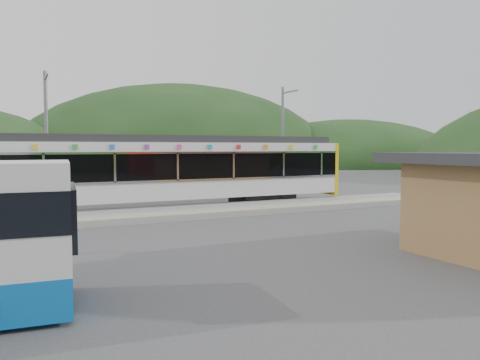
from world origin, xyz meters
name	(u,v)px	position (x,y,z in m)	size (l,w,h in m)	color
ground	(246,224)	(0.00, 0.00, 0.00)	(120.00, 120.00, 0.00)	#4C4C4F
hills	(300,202)	(6.19, 5.29, 0.00)	(146.00, 149.00, 26.00)	#1E3D19
platform	(215,210)	(0.00, 3.30, 0.15)	(26.00, 3.20, 0.30)	#9E9E99
yellow_line	(226,210)	(0.00, 2.00, 0.30)	(26.00, 0.10, 0.01)	yellow
train	(159,169)	(-1.91, 6.00, 2.06)	(20.44, 3.01, 3.74)	black
catenary_mast_west	(47,138)	(-7.00, 8.56, 3.65)	(0.18, 1.80, 7.00)	slate
catenary_mast_east	(283,140)	(7.00, 8.56, 3.65)	(0.18, 1.80, 7.00)	slate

